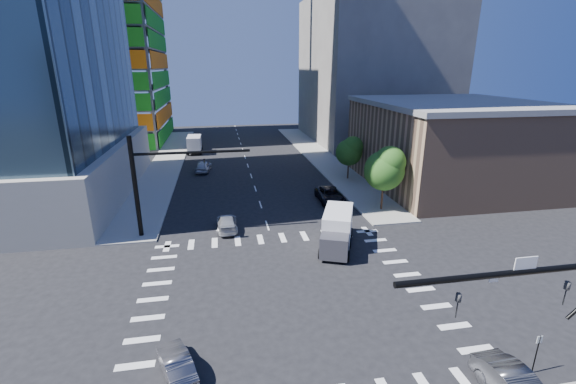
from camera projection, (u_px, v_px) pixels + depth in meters
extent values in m
plane|color=black|center=(290.00, 294.00, 25.91)|extent=(160.00, 160.00, 0.00)
cube|color=silver|center=(290.00, 294.00, 25.91)|extent=(20.00, 20.00, 0.01)
cube|color=gray|center=(319.00, 156.00, 65.41)|extent=(5.00, 60.00, 0.15)
cube|color=gray|center=(167.00, 162.00, 61.22)|extent=(5.00, 60.00, 0.15)
cube|color=#18891A|center=(155.00, 12.00, 73.81)|extent=(0.12, 24.00, 49.00)
cube|color=#D3660C|center=(59.00, 0.00, 59.91)|extent=(24.00, 0.12, 49.00)
cube|color=#977258|center=(451.00, 146.00, 49.14)|extent=(20.00, 22.00, 10.00)
cube|color=gray|center=(457.00, 103.00, 47.49)|extent=(20.50, 22.50, 0.60)
cube|color=#67615D|center=(372.00, 70.00, 77.55)|extent=(24.00, 30.00, 28.00)
cylinder|color=black|center=(524.00, 272.00, 13.90)|extent=(10.00, 0.24, 0.24)
imported|color=black|center=(565.00, 293.00, 14.57)|extent=(0.16, 0.20, 1.00)
imported|color=black|center=(457.00, 305.00, 13.82)|extent=(0.16, 0.20, 1.00)
cube|color=white|center=(526.00, 263.00, 13.79)|extent=(0.90, 0.04, 0.50)
cylinder|color=black|center=(135.00, 187.00, 33.30)|extent=(0.40, 0.40, 9.00)
cylinder|color=black|center=(192.00, 152.00, 33.24)|extent=(10.00, 0.24, 0.24)
imported|color=black|center=(205.00, 164.00, 33.75)|extent=(0.16, 0.20, 1.00)
cylinder|color=#382316|center=(382.00, 199.00, 40.71)|extent=(0.20, 0.20, 2.27)
sphere|color=#164612|center=(384.00, 171.00, 39.75)|extent=(4.16, 4.16, 4.16)
sphere|color=#437A28|center=(390.00, 162.00, 39.23)|extent=(3.25, 3.25, 3.25)
cylinder|color=#382316|center=(348.00, 171.00, 52.04)|extent=(0.20, 0.20, 1.92)
sphere|color=#164612|center=(349.00, 152.00, 51.23)|extent=(3.52, 3.52, 3.52)
sphere|color=#437A28|center=(353.00, 147.00, 50.76)|extent=(2.75, 2.75, 2.75)
cylinder|color=black|center=(536.00, 355.00, 18.94)|extent=(0.06, 0.06, 2.20)
cube|color=silver|center=(540.00, 340.00, 18.67)|extent=(0.30, 0.03, 0.40)
imported|color=black|center=(330.00, 195.00, 43.47)|extent=(2.66, 5.61, 1.55)
imported|color=#BBBBBB|center=(227.00, 223.00, 36.12)|extent=(1.87, 4.55, 1.32)
imported|color=#B7B9BF|center=(204.00, 166.00, 55.99)|extent=(2.51, 4.90, 1.60)
imported|color=#57565B|center=(176.00, 364.00, 19.04)|extent=(2.48, 3.92, 1.22)
cube|color=silver|center=(337.00, 228.00, 32.03)|extent=(3.87, 5.24, 2.46)
cube|color=#3E3E45|center=(337.00, 235.00, 32.22)|extent=(2.66, 2.39, 1.80)
cube|color=silver|center=(195.00, 142.00, 68.37)|extent=(2.30, 4.75, 2.46)
cube|color=#3E3E45|center=(195.00, 146.00, 68.56)|extent=(2.19, 1.72, 1.80)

